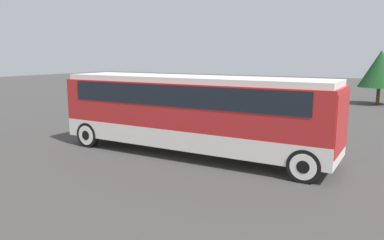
{
  "coord_description": "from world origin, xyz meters",
  "views": [
    {
      "loc": [
        7.53,
        -13.0,
        4.06
      ],
      "look_at": [
        0.0,
        0.0,
        1.45
      ],
      "focal_mm": 35.0,
      "sensor_mm": 36.0,
      "label": 1
    }
  ],
  "objects": [
    {
      "name": "ground_plane",
      "position": [
        0.0,
        0.0,
        0.0
      ],
      "size": [
        120.0,
        120.0,
        0.0
      ],
      "primitive_type": "plane",
      "color": "#423F3D"
    },
    {
      "name": "tour_bus",
      "position": [
        0.1,
        0.0,
        1.95
      ],
      "size": [
        11.5,
        2.7,
        3.23
      ],
      "color": "silver",
      "rests_on": "ground_plane"
    },
    {
      "name": "parked_car_near",
      "position": [
        1.2,
        5.58,
        0.67
      ],
      "size": [
        4.49,
        1.97,
        1.34
      ],
      "color": "#BCBCC1",
      "rests_on": "ground_plane"
    },
    {
      "name": "parked_car_mid",
      "position": [
        0.19,
        8.97,
        0.68
      ],
      "size": [
        4.31,
        1.86,
        1.38
      ],
      "color": "silver",
      "rests_on": "ground_plane"
    },
    {
      "name": "parked_car_far",
      "position": [
        -5.62,
        8.2,
        0.72
      ],
      "size": [
        4.32,
        1.87,
        1.47
      ],
      "color": "navy",
      "rests_on": "ground_plane"
    },
    {
      "name": "tree_center",
      "position": [
        5.41,
        21.6,
        2.96
      ],
      "size": [
        3.35,
        3.35,
        4.48
      ],
      "color": "brown",
      "rests_on": "ground_plane"
    }
  ]
}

